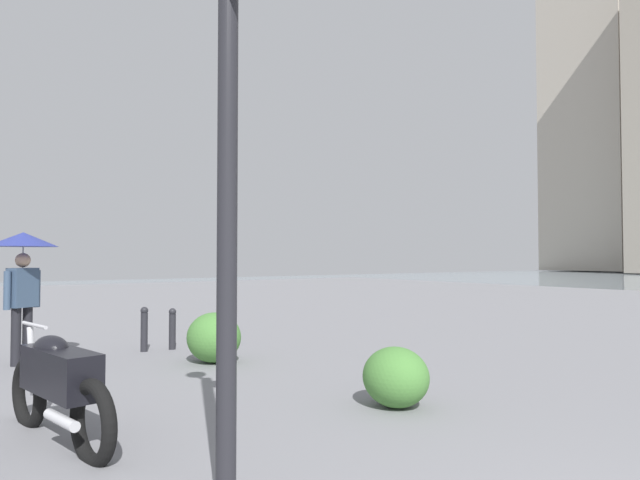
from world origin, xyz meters
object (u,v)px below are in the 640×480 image
object	(u,v)px
pedestrian	(23,260)
bollard_near	(172,328)
lamppost	(228,120)
motorcycle	(58,384)
bollard_mid	(144,328)

from	to	relation	value
pedestrian	bollard_near	distance (m)	2.69
lamppost	pedestrian	distance (m)	6.24
motorcycle	pedestrian	world-z (taller)	pedestrian
pedestrian	bollard_mid	distance (m)	2.26
pedestrian	bollard_near	size ratio (longest dim) A/B	2.76
motorcycle	pedestrian	distance (m)	4.29
motorcycle	bollard_mid	distance (m)	4.77
bollard_near	bollard_mid	xyz separation A→B (m)	(0.06, 0.48, 0.02)
motorcycle	pedestrian	xyz separation A→B (m)	(4.14, -0.22, 1.10)
bollard_near	bollard_mid	size ratio (longest dim) A/B	0.94
lamppost	bollard_mid	distance (m)	6.78
pedestrian	bollard_mid	size ratio (longest dim) A/B	2.61
lamppost	bollard_near	xyz separation A→B (m)	(6.20, -1.92, -2.21)
lamppost	bollard_mid	xyz separation A→B (m)	(6.26, -1.43, -2.18)
lamppost	pedestrian	xyz separation A→B (m)	(6.14, 0.48, -0.99)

